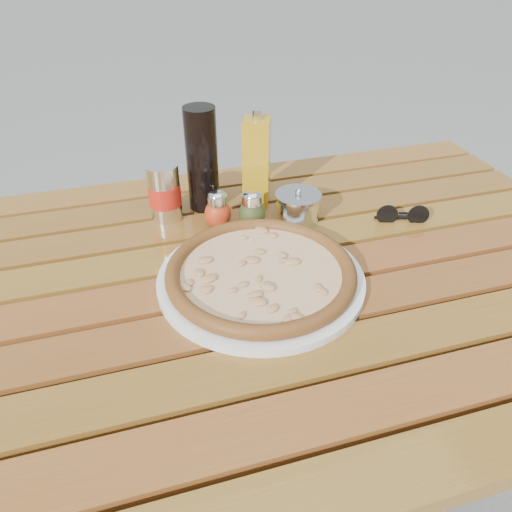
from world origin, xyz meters
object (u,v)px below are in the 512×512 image
object	(u,v)px
oregano_shaker	(252,210)
olive_oil_cruet	(257,162)
table	(259,308)
soda_can	(164,193)
pepper_shaker	(218,210)
pizza	(261,272)
plate	(261,279)
dark_bottle	(202,159)
sunglasses	(402,215)
parmesan_tin	(298,206)

from	to	relation	value
oregano_shaker	olive_oil_cruet	size ratio (longest dim) A/B	0.39
table	soda_can	distance (m)	0.31
pepper_shaker	pizza	bearing A→B (deg)	-81.92
plate	dark_bottle	distance (m)	0.32
table	oregano_shaker	size ratio (longest dim) A/B	17.07
pizza	pepper_shaker	world-z (taller)	pepper_shaker
table	oregano_shaker	xyz separation A→B (m)	(0.04, 0.17, 0.11)
soda_can	sunglasses	xyz separation A→B (m)	(0.47, -0.16, -0.04)
plate	soda_can	distance (m)	0.30
table	pepper_shaker	size ratio (longest dim) A/B	17.07
oregano_shaker	sunglasses	xyz separation A→B (m)	(0.30, -0.07, -0.02)
pepper_shaker	olive_oil_cruet	bearing A→B (deg)	35.90
soda_can	oregano_shaker	bearing A→B (deg)	-28.12
pepper_shaker	parmesan_tin	xyz separation A→B (m)	(0.17, -0.02, -0.01)
dark_bottle	parmesan_tin	size ratio (longest dim) A/B	1.82
soda_can	table	bearing A→B (deg)	-63.29
table	oregano_shaker	world-z (taller)	oregano_shaker
pizza	oregano_shaker	xyz separation A→B (m)	(0.04, 0.18, 0.02)
dark_bottle	pepper_shaker	bearing A→B (deg)	-84.48
plate	dark_bottle	bearing A→B (deg)	97.29
oregano_shaker	parmesan_tin	distance (m)	0.10
table	dark_bottle	distance (m)	0.34
pizza	parmesan_tin	bearing A→B (deg)	53.61
plate	oregano_shaker	world-z (taller)	oregano_shaker
dark_bottle	olive_oil_cruet	bearing A→B (deg)	-8.42
pizza	olive_oil_cruet	bearing A→B (deg)	74.89
pizza	soda_can	size ratio (longest dim) A/B	3.63
oregano_shaker	dark_bottle	bearing A→B (deg)	124.06
plate	sunglasses	xyz separation A→B (m)	(0.34, 0.11, 0.01)
plate	pepper_shaker	bearing A→B (deg)	98.08
olive_oil_cruet	oregano_shaker	bearing A→B (deg)	-111.64
olive_oil_cruet	parmesan_tin	world-z (taller)	olive_oil_cruet
soda_can	olive_oil_cruet	xyz separation A→B (m)	(0.20, 0.01, 0.04)
oregano_shaker	dark_bottle	xyz separation A→B (m)	(-0.08, 0.11, 0.07)
olive_oil_cruet	sunglasses	world-z (taller)	olive_oil_cruet
table	sunglasses	distance (m)	0.36
pizza	olive_oil_cruet	distance (m)	0.30
plate	sunglasses	distance (m)	0.36
plate	pizza	size ratio (longest dim) A/B	0.83
oregano_shaker	pepper_shaker	bearing A→B (deg)	163.72
pizza	dark_bottle	bearing A→B (deg)	97.29
parmesan_tin	olive_oil_cruet	bearing A→B (deg)	123.19
sunglasses	table	bearing A→B (deg)	-146.32
plate	sunglasses	world-z (taller)	sunglasses
olive_oil_cruet	sunglasses	bearing A→B (deg)	-31.93
plate	parmesan_tin	xyz separation A→B (m)	(0.14, 0.19, 0.02)
sunglasses	pepper_shaker	bearing A→B (deg)	-175.68
sunglasses	pizza	bearing A→B (deg)	-143.62
oregano_shaker	soda_can	world-z (taller)	soda_can
table	parmesan_tin	world-z (taller)	parmesan_tin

